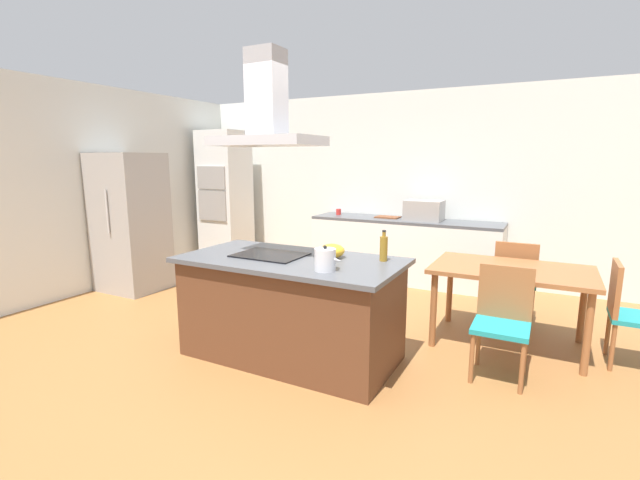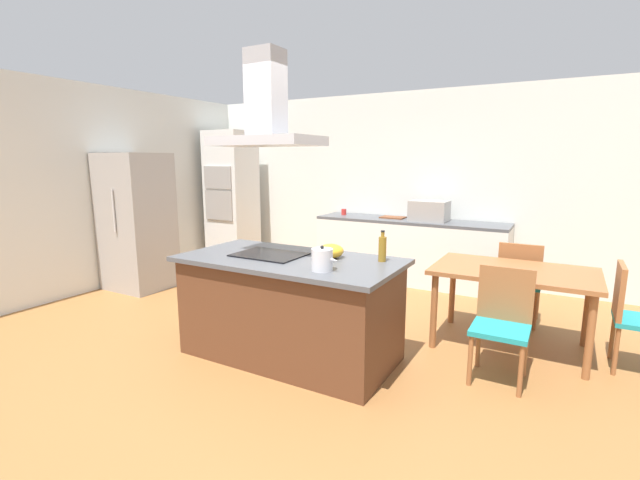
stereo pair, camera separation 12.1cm
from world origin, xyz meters
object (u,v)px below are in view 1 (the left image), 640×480
object	(u,v)px
mixing_bowl	(332,251)
dining_table	(511,276)
olive_oil_bottle	(384,248)
chair_facing_island	(503,315)
countertop_microwave	(424,210)
chair_at_right_end	(628,308)
cooktop	(270,255)
wall_oven_stack	(225,198)
coffee_mug_red	(339,212)
tea_kettle	(325,260)
chair_facing_back_wall	(515,276)
cutting_board	(388,217)
refrigerator	(131,223)
range_hood	(267,115)

from	to	relation	value
mixing_bowl	dining_table	distance (m)	1.72
olive_oil_bottle	chair_facing_island	size ratio (longest dim) A/B	0.29
countertop_microwave	chair_at_right_end	world-z (taller)	countertop_microwave
cooktop	countertop_microwave	size ratio (longest dim) A/B	1.20
cooktop	wall_oven_stack	xyz separation A→B (m)	(-2.69, 2.65, 0.20)
countertop_microwave	chair_facing_island	distance (m)	2.75
cooktop	olive_oil_bottle	distance (m)	1.00
countertop_microwave	wall_oven_stack	world-z (taller)	wall_oven_stack
coffee_mug_red	wall_oven_stack	distance (m)	2.00
tea_kettle	chair_facing_island	size ratio (longest dim) A/B	0.24
countertop_microwave	chair_facing_island	size ratio (longest dim) A/B	0.56
olive_oil_bottle	chair_facing_back_wall	size ratio (longest dim) A/B	0.29
tea_kettle	dining_table	bearing A→B (deg)	49.31
tea_kettle	mixing_bowl	world-z (taller)	tea_kettle
mixing_bowl	chair_facing_back_wall	world-z (taller)	mixing_bowl
coffee_mug_red	chair_facing_island	xyz separation A→B (m)	(2.60, -2.41, -0.44)
tea_kettle	countertop_microwave	bearing A→B (deg)	91.02
cooktop	tea_kettle	bearing A→B (deg)	-20.08
cooktop	dining_table	distance (m)	2.24
olive_oil_bottle	coffee_mug_red	distance (m)	3.13
cooktop	chair_facing_island	xyz separation A→B (m)	(1.90, 0.51, -0.40)
mixing_bowl	olive_oil_bottle	bearing A→B (deg)	11.53
cutting_board	refrigerator	xyz separation A→B (m)	(-2.85, -2.13, 0.00)
mixing_bowl	range_hood	world-z (taller)	range_hood
olive_oil_bottle	chair_facing_island	xyz separation A→B (m)	(0.94, 0.24, -0.50)
coffee_mug_red	refrigerator	bearing A→B (deg)	-134.20
mixing_bowl	dining_table	bearing A→B (deg)	35.85
countertop_microwave	chair_facing_back_wall	xyz separation A→B (m)	(1.28, -1.04, -0.53)
mixing_bowl	dining_table	world-z (taller)	mixing_bowl
countertop_microwave	range_hood	xyz separation A→B (m)	(-0.62, -2.88, 1.06)
olive_oil_bottle	range_hood	distance (m)	1.48
cooktop	dining_table	bearing A→B (deg)	31.74
chair_at_right_end	range_hood	size ratio (longest dim) A/B	0.99
dining_table	chair_facing_island	size ratio (longest dim) A/B	1.57
olive_oil_bottle	cooktop	bearing A→B (deg)	-164.30
mixing_bowl	chair_facing_island	world-z (taller)	mixing_bowl
tea_kettle	coffee_mug_red	distance (m)	3.45
mixing_bowl	coffee_mug_red	world-z (taller)	mixing_bowl
mixing_bowl	chair_facing_back_wall	xyz separation A→B (m)	(1.37, 1.66, -0.45)
cutting_board	refrigerator	world-z (taller)	refrigerator
tea_kettle	chair_at_right_end	distance (m)	2.61
refrigerator	mixing_bowl	bearing A→B (deg)	-10.63
countertop_microwave	range_hood	bearing A→B (deg)	-102.15
coffee_mug_red	cooktop	bearing A→B (deg)	-76.38
tea_kettle	chair_facing_back_wall	size ratio (longest dim) A/B	0.24
mixing_bowl	countertop_microwave	distance (m)	2.70
coffee_mug_red	cutting_board	bearing A→B (deg)	0.96
coffee_mug_red	refrigerator	world-z (taller)	refrigerator
olive_oil_bottle	countertop_microwave	world-z (taller)	countertop_microwave
range_hood	cooktop	bearing A→B (deg)	0.00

